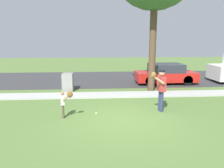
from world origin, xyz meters
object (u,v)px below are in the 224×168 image
at_px(person_child, 65,100).
at_px(parked_hatchback_red, 166,74).
at_px(baseball, 96,113).
at_px(utility_cabinet, 68,82).
at_px(person_adult, 161,86).

relative_size(person_child, parked_hatchback_red, 0.27).
distance_m(baseball, parked_hatchback_red, 7.55).
xyz_separation_m(person_child, utility_cabinet, (-0.47, 4.54, -0.19)).
bearing_deg(parked_hatchback_red, baseball, -128.37).
height_order(person_adult, utility_cabinet, person_adult).
bearing_deg(person_child, utility_cabinet, 88.37).
xyz_separation_m(person_adult, baseball, (-2.66, -0.21, -1.05)).
bearing_deg(person_adult, parked_hatchback_red, -116.99).
xyz_separation_m(utility_cabinet, parked_hatchback_red, (6.33, 1.68, 0.15)).
distance_m(utility_cabinet, parked_hatchback_red, 6.55).
height_order(person_adult, person_child, person_adult).
relative_size(baseball, utility_cabinet, 0.07).
xyz_separation_m(person_adult, utility_cabinet, (-4.33, 4.01, -0.58)).
relative_size(baseball, parked_hatchback_red, 0.02).
bearing_deg(utility_cabinet, parked_hatchback_red, 14.89).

